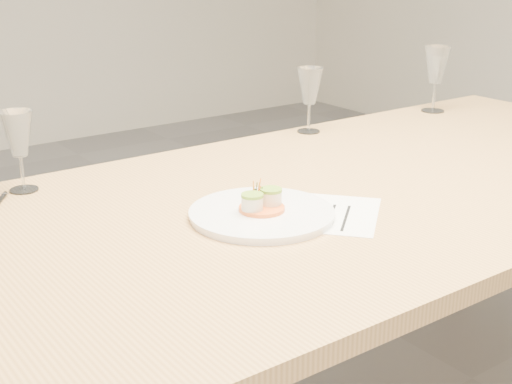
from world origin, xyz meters
TOP-DOWN VIEW (x-y plane):
  - dining_table at (0.00, 0.00)m, footprint 2.40×1.00m
  - dinner_plate at (-0.19, -0.05)m, footprint 0.30×0.30m
  - recipe_sheet at (-0.09, -0.08)m, footprint 0.37×0.37m
  - wine_glass_1 at (-0.53, 0.40)m, footprint 0.07×0.07m
  - wine_glass_2 at (0.34, 0.44)m, footprint 0.08×0.08m
  - wine_glass_3 at (0.86, 0.41)m, footprint 0.09×0.09m

SIDE VIEW (x-z plane):
  - dining_table at x=0.00m, z-range 0.31..1.06m
  - recipe_sheet at x=-0.09m, z-range 0.75..0.75m
  - dinner_plate at x=-0.19m, z-range 0.72..0.80m
  - wine_glass_1 at x=-0.53m, z-range 0.79..0.97m
  - wine_glass_2 at x=0.34m, z-range 0.79..0.98m
  - wine_glass_3 at x=0.86m, z-range 0.79..1.01m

